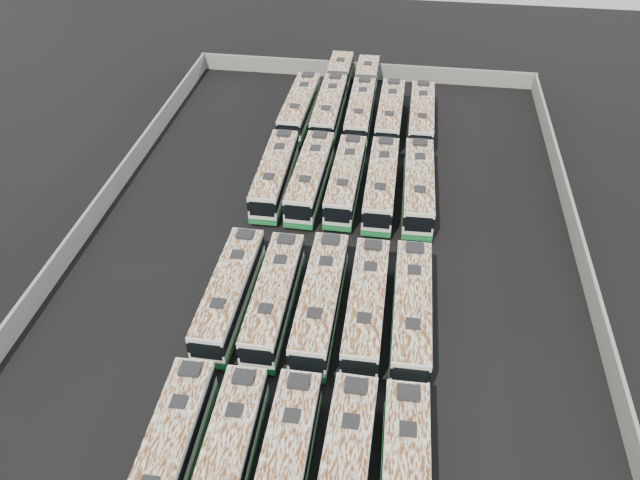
# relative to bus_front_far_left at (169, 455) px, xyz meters

# --- Properties ---
(ground) EXTENTS (140.00, 140.00, 0.00)m
(ground) POSITION_rel_bus_front_far_left_xyz_m (6.57, 23.59, -1.87)
(ground) COLOR black
(ground) RESTS_ON ground
(perimeter_wall) EXTENTS (45.20, 73.20, 2.20)m
(perimeter_wall) POSITION_rel_bus_front_far_left_xyz_m (6.57, 23.59, -0.77)
(perimeter_wall) COLOR slate
(perimeter_wall) RESTS_ON ground
(bus_front_far_left) EXTENTS (3.03, 13.01, 3.65)m
(bus_front_far_left) POSITION_rel_bus_front_far_left_xyz_m (0.00, 0.00, 0.00)
(bus_front_far_left) COLOR silver
(bus_front_far_left) RESTS_ON ground
(bus_front_left) EXTENTS (2.91, 12.97, 3.65)m
(bus_front_left) POSITION_rel_bus_front_far_left_xyz_m (3.63, -0.10, -0.00)
(bus_front_left) COLOR silver
(bus_front_left) RESTS_ON ground
(bus_front_center) EXTENTS (2.78, 13.09, 3.69)m
(bus_front_center) POSITION_rel_bus_front_far_left_xyz_m (7.22, -0.04, 0.02)
(bus_front_center) COLOR silver
(bus_front_center) RESTS_ON ground
(bus_front_right) EXTENTS (3.03, 13.41, 3.77)m
(bus_front_right) POSITION_rel_bus_front_far_left_xyz_m (10.85, -0.01, 0.06)
(bus_front_right) COLOR silver
(bus_front_right) RESTS_ON ground
(bus_midfront_far_left) EXTENTS (2.83, 13.00, 3.66)m
(bus_midfront_far_left) POSITION_rel_bus_front_far_left_xyz_m (0.01, 14.56, 0.00)
(bus_midfront_far_left) COLOR silver
(bus_midfront_far_left) RESTS_ON ground
(bus_midfront_left) EXTENTS (2.72, 12.84, 3.62)m
(bus_midfront_left) POSITION_rel_bus_front_far_left_xyz_m (3.59, 14.55, -0.02)
(bus_midfront_left) COLOR silver
(bus_midfront_left) RESTS_ON ground
(bus_midfront_center) EXTENTS (2.88, 13.41, 3.78)m
(bus_midfront_center) POSITION_rel_bus_front_far_left_xyz_m (7.30, 14.61, 0.07)
(bus_midfront_center) COLOR silver
(bus_midfront_center) RESTS_ON ground
(bus_midfront_right) EXTENTS (2.81, 13.06, 3.68)m
(bus_midfront_right) POSITION_rel_bus_front_far_left_xyz_m (10.89, 14.67, 0.01)
(bus_midfront_right) COLOR silver
(bus_midfront_right) RESTS_ON ground
(bus_midfront_far_right) EXTENTS (2.99, 13.40, 3.77)m
(bus_midfront_far_right) POSITION_rel_bus_front_far_left_xyz_m (14.37, 14.58, 0.06)
(bus_midfront_far_right) COLOR silver
(bus_midfront_far_right) RESTS_ON ground
(bus_midback_far_left) EXTENTS (2.95, 13.04, 3.67)m
(bus_midback_far_left) POSITION_rel_bus_front_far_left_xyz_m (0.09, 31.92, 0.01)
(bus_midback_far_left) COLOR silver
(bus_midback_far_left) RESTS_ON ground
(bus_midback_left) EXTENTS (3.08, 13.35, 3.75)m
(bus_midback_left) POSITION_rel_bus_front_far_left_xyz_m (3.71, 31.93, 0.05)
(bus_midback_left) COLOR silver
(bus_midback_left) RESTS_ON ground
(bus_midback_center) EXTENTS (2.89, 12.95, 3.64)m
(bus_midback_center) POSITION_rel_bus_front_far_left_xyz_m (7.29, 31.96, -0.00)
(bus_midback_center) COLOR silver
(bus_midback_center) RESTS_ON ground
(bus_midback_right) EXTENTS (2.83, 13.21, 3.72)m
(bus_midback_right) POSITION_rel_bus_front_far_left_xyz_m (10.83, 31.76, 0.04)
(bus_midback_right) COLOR silver
(bus_midback_right) RESTS_ON ground
(bus_midback_far_right) EXTENTS (3.11, 13.42, 3.77)m
(bus_midback_far_right) POSITION_rel_bus_front_far_left_xyz_m (14.45, 31.81, 0.06)
(bus_midback_far_right) COLOR silver
(bus_midback_far_right) RESTS_ON ground
(bus_back_far_left) EXTENTS (3.06, 13.23, 3.71)m
(bus_back_far_left) POSITION_rel_bus_front_far_left_xyz_m (0.07, 46.57, 0.03)
(bus_back_far_left) COLOR silver
(bus_back_far_left) RESTS_ON ground
(bus_back_left) EXTENTS (2.79, 20.47, 3.71)m
(bus_back_left) POSITION_rel_bus_front_far_left_xyz_m (3.60, 50.18, 0.03)
(bus_back_left) COLOR silver
(bus_back_left) RESTS_ON ground
(bus_back_center) EXTENTS (2.85, 19.85, 3.60)m
(bus_back_center) POSITION_rel_bus_front_far_left_xyz_m (7.26, 49.99, -0.03)
(bus_back_center) COLOR silver
(bus_back_center) RESTS_ON ground
(bus_back_right) EXTENTS (2.82, 12.96, 3.65)m
(bus_back_right) POSITION_rel_bus_front_far_left_xyz_m (10.81, 46.45, -0.00)
(bus_back_right) COLOR silver
(bus_back_right) RESTS_ON ground
(bus_back_far_right) EXTENTS (2.74, 12.92, 3.64)m
(bus_back_far_right) POSITION_rel_bus_front_far_left_xyz_m (14.44, 46.47, -0.01)
(bus_back_far_right) COLOR silver
(bus_back_far_right) RESTS_ON ground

